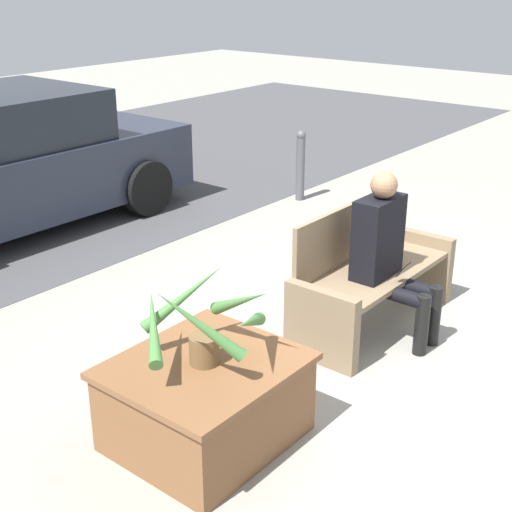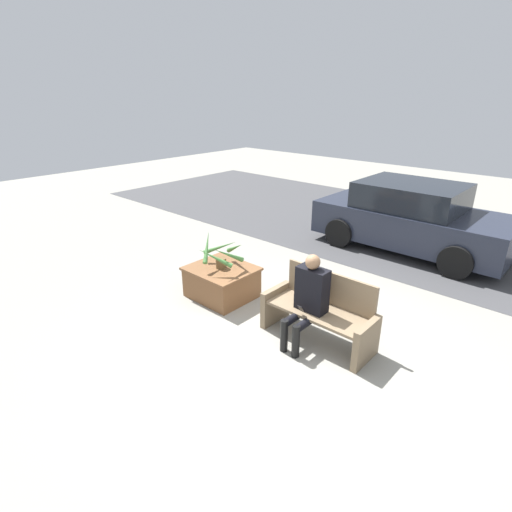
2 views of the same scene
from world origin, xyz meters
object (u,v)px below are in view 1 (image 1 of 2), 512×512
Objects in this scene: person_seated at (387,249)px; bollard_post at (301,164)px; potted_plant at (205,322)px; planter_box at (206,399)px; bench at (369,274)px; parked_car at (0,163)px.

bollard_post is (2.42, 2.52, -0.26)m from person_seated.
planter_box is at bearing 171.29° from potted_plant.
bench is 4.29m from parked_car.
bench is 1.23× the size of person_seated.
bollard_post is at bearing 45.00° from bench.
parked_car reaches higher than bench.
person_seated reaches higher than potted_plant.
potted_plant is at bearing 175.55° from person_seated.
potted_plant is 4.88m from bollard_post.
bench is at bearing -83.36° from parked_car.
bollard_post reaches higher than planter_box.
person_seated is 1.22× the size of planter_box.
bollard_post is (4.26, 2.38, 0.17)m from planter_box.
potted_plant is (-1.83, 0.14, 0.08)m from person_seated.
person_seated is 3.50m from bollard_post.
bollard_post is (2.33, 2.33, 0.03)m from bench.
person_seated is at bearing -114.11° from bench.
planter_box is (-1.93, -0.05, -0.14)m from bench.
planter_box is 1.26× the size of potted_plant.
planter_box is 0.50m from potted_plant.
potted_plant is (-1.92, -0.05, 0.36)m from bench.
parked_car reaches higher than bollard_post.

